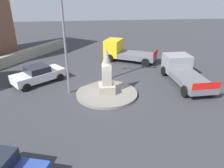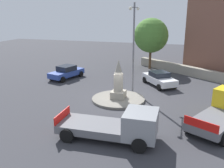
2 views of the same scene
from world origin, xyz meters
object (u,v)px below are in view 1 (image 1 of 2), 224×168
truck_grey_parked_left (183,71)px  truck_yellow_passing (124,51)px  monument (107,75)px  streetlamp (64,27)px  car_white_parked_right (38,74)px

truck_grey_parked_left → truck_yellow_passing: bearing=-56.9°
monument → streetlamp: (2.80, -0.62, 3.36)m
car_white_parked_right → truck_yellow_passing: size_ratio=0.75×
monument → truck_grey_parked_left: size_ratio=0.56×
car_white_parked_right → truck_grey_parked_left: (-12.04, 0.95, 0.18)m
car_white_parked_right → truck_yellow_passing: bearing=-147.1°
streetlamp → car_white_parked_right: streetlamp is taller
streetlamp → truck_yellow_passing: bearing=-126.0°
truck_grey_parked_left → truck_yellow_passing: size_ratio=1.02×
monument → car_white_parked_right: bearing=-27.5°
truck_yellow_passing → streetlamp: bearing=54.0°
truck_grey_parked_left → truck_yellow_passing: 7.34m
streetlamp → truck_grey_parked_left: size_ratio=1.37×
car_white_parked_right → truck_yellow_passing: (-8.03, -5.20, 0.26)m
monument → truck_grey_parked_left: 6.90m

